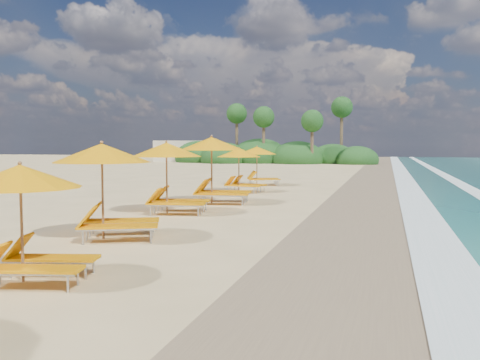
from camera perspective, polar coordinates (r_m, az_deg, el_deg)
The scene contains 11 objects.
ground at distance 15.72m, azimuth -0.00°, elevation -4.37°, with size 160.00×160.00×0.00m, color #D1B57B.
wet_sand at distance 15.10m, azimuth 14.78°, elevation -4.84°, with size 4.00×160.00×0.01m, color #8C7553.
surf_foam at distance 15.26m, azimuth 25.00°, elevation -4.91°, with size 4.00×160.00×0.01m.
station_1 at distance 9.06m, azimuth -22.77°, elevation -3.66°, with size 2.51×2.43×2.04m.
station_2 at distance 12.58m, azimuth -14.58°, elevation -0.45°, with size 3.14×3.11×2.40m.
station_3 at distance 16.86m, azimuth -7.75°, elevation 0.84°, with size 2.93×2.80×2.44m.
station_4 at distance 19.59m, azimuth -2.66°, elevation 1.70°, with size 3.16×3.01×2.67m.
station_5 at distance 24.19m, azimuth 0.23°, elevation 1.50°, with size 2.56×2.43×2.18m.
station_6 at distance 28.22m, azimuth 2.29°, elevation 1.95°, with size 2.90×2.86×2.25m.
treeline at distance 62.12m, azimuth 3.10°, elevation 2.87°, with size 25.80×8.80×9.74m.
beach_building at distance 68.23m, azimuth -6.33°, elevation 3.30°, with size 7.00×5.00×2.80m, color beige.
Camera 1 is at (4.40, -14.91, 2.31)m, focal length 37.42 mm.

